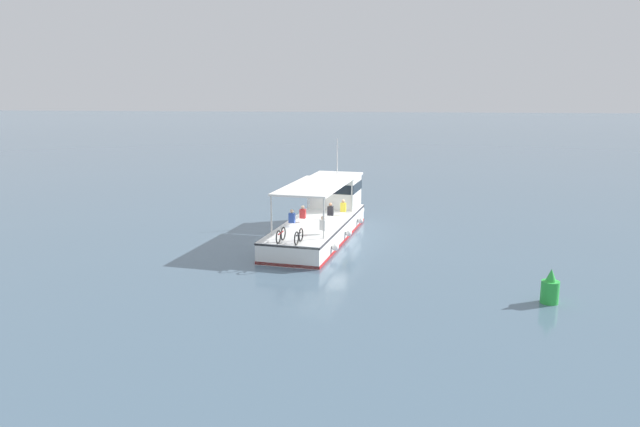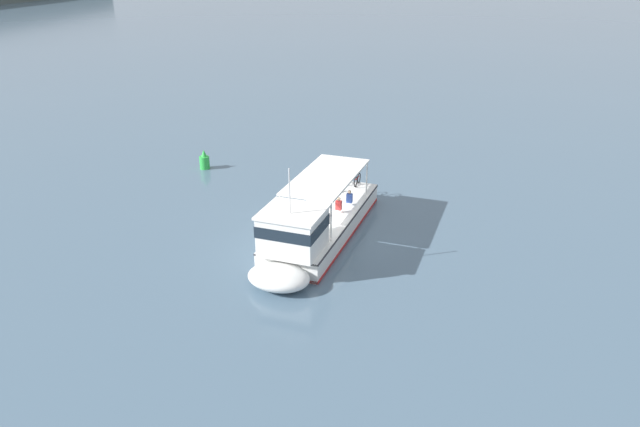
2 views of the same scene
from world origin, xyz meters
name	(u,v)px [view 2 (image 2 of 2)]	position (x,y,z in m)	size (l,w,h in m)	color
ground_plane	(315,235)	(0.00, 0.00, 0.00)	(400.00, 400.00, 0.00)	slate
ferry_main	(313,228)	(-1.13, -0.18, 1.02)	(13.03, 4.84, 5.32)	white
channel_buoy	(204,161)	(9.10, 10.00, 0.57)	(0.70, 0.70, 1.40)	green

